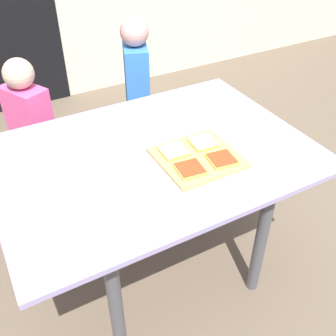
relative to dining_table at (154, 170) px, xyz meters
name	(u,v)px	position (x,y,z in m)	size (l,w,h in m)	color
ground_plane	(157,263)	(0.00, 0.00, -0.63)	(16.00, 16.00, 0.00)	brown
dining_table	(154,170)	(0.00, 0.00, 0.00)	(1.33, 0.95, 0.73)	#9F90BE
cutting_board	(198,157)	(0.14, -0.13, 0.10)	(0.32, 0.31, 0.02)	tan
pizza_slice_near_right	(222,159)	(0.21, -0.20, 0.12)	(0.12, 0.12, 0.01)	gold
pizza_slice_far_right	(203,142)	(0.21, -0.06, 0.12)	(0.12, 0.12, 0.01)	gold
pizza_slice_far_left	(174,151)	(0.06, -0.06, 0.12)	(0.11, 0.11, 0.01)	gold
pizza_slice_near_left	(190,169)	(0.06, -0.20, 0.12)	(0.12, 0.12, 0.01)	gold
plate_white_left	(52,148)	(-0.37, 0.23, 0.10)	(0.21, 0.21, 0.01)	silver
child_left	(33,131)	(-0.37, 0.75, -0.10)	(0.23, 0.28, 0.95)	navy
child_right	(137,88)	(0.32, 0.86, -0.05)	(0.21, 0.27, 1.02)	#4C243D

